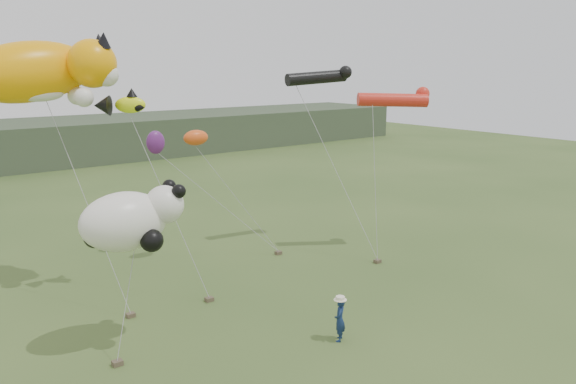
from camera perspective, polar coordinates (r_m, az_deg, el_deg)
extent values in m
plane|color=#385123|center=(21.13, 5.23, -13.53)|extent=(120.00, 120.00, 0.00)
cube|color=#2D3D28|center=(60.64, -25.17, 4.51)|extent=(90.00, 12.00, 4.00)
imported|color=#14264D|center=(19.90, 5.28, -12.80)|extent=(0.67, 0.64, 1.54)
cube|color=brown|center=(22.59, -15.69, -11.95)|extent=(0.32, 0.26, 0.16)
cube|color=brown|center=(23.36, -8.01, -10.74)|extent=(0.32, 0.26, 0.16)
cube|color=brown|center=(27.72, 9.08, -6.96)|extent=(0.32, 0.26, 0.16)
cube|color=brown|center=(19.43, -16.94, -16.28)|extent=(0.32, 0.26, 0.16)
cube|color=brown|center=(28.57, -0.99, -6.20)|extent=(0.32, 0.26, 0.16)
ellipsoid|color=#FFA302|center=(24.62, -24.84, 11.01)|extent=(5.55, 2.77, 2.94)
sphere|color=#FFA302|center=(24.19, -19.27, 12.22)|extent=(1.93, 1.93, 1.93)
cone|color=black|center=(23.81, -18.25, 14.49)|extent=(0.60, 0.73, 0.72)
cone|color=black|center=(24.89, -18.64, 14.36)|extent=(0.60, 0.69, 0.68)
sphere|color=white|center=(24.03, -17.96, 11.29)|extent=(0.96, 0.96, 0.96)
ellipsoid|color=white|center=(24.38, -23.98, 9.06)|extent=(1.89, 0.94, 0.59)
sphere|color=white|center=(23.40, -20.03, 9.02)|extent=(0.75, 0.75, 0.75)
sphere|color=white|center=(24.89, -20.65, 9.14)|extent=(0.75, 0.75, 0.75)
ellipsoid|color=#EBFF15|center=(23.48, -15.73, 8.52)|extent=(1.31, 1.18, 0.68)
cone|color=black|center=(23.35, -18.40, 8.33)|extent=(0.98, 1.01, 0.79)
cone|color=black|center=(23.48, -15.60, 9.72)|extent=(0.44, 0.44, 0.35)
cone|color=black|center=(23.18, -14.68, 8.31)|extent=(0.47, 0.49, 0.35)
cone|color=black|center=(23.99, -15.53, 8.40)|extent=(0.47, 0.49, 0.35)
cylinder|color=black|center=(29.52, 2.91, 11.52)|extent=(3.47, 1.26, 0.84)
sphere|color=black|center=(30.14, 5.86, 12.01)|extent=(0.68, 0.68, 0.68)
cylinder|color=red|center=(28.48, 10.59, 9.17)|extent=(3.29, 2.43, 0.73)
sphere|color=red|center=(29.30, 13.51, 9.68)|extent=(0.70, 0.70, 0.70)
ellipsoid|color=white|center=(18.92, -16.32, -2.89)|extent=(2.90, 1.93, 1.93)
sphere|color=white|center=(19.01, -12.43, -1.26)|extent=(1.29, 1.29, 1.29)
sphere|color=black|center=(18.66, -11.04, 0.07)|extent=(0.47, 0.47, 0.47)
sphere|color=black|center=(19.51, -11.98, 0.57)|extent=(0.47, 0.47, 0.47)
sphere|color=black|center=(18.50, -13.67, -4.81)|extent=(0.75, 0.75, 0.75)
sphere|color=black|center=(19.05, -19.00, -4.31)|extent=(0.75, 0.75, 0.75)
ellipsoid|color=#E55218|center=(26.74, -9.35, 5.47)|extent=(1.24, 0.72, 0.72)
ellipsoid|color=#5F1F6E|center=(28.04, -13.31, 4.93)|extent=(0.93, 0.62, 1.14)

